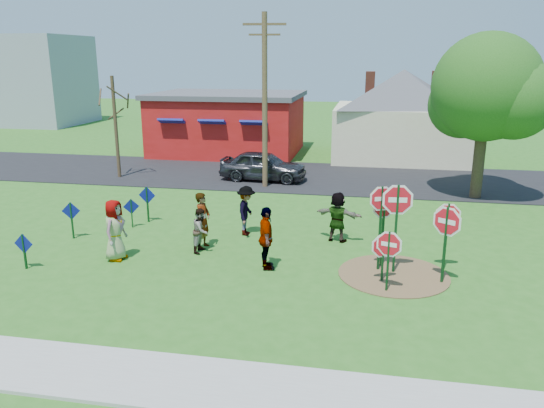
{
  "coord_description": "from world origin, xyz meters",
  "views": [
    {
      "loc": [
        3.61,
        -15.71,
        6.15
      ],
      "look_at": [
        0.64,
        0.39,
        1.58
      ],
      "focal_mm": 35.0,
      "sensor_mm": 36.0,
      "label": 1
    }
  ],
  "objects": [
    {
      "name": "suv",
      "position": [
        -1.63,
        10.25,
        0.79
      ],
      "size": [
        4.5,
        2.06,
        1.5
      ],
      "primitive_type": "imported",
      "rotation": [
        0.0,
        0.0,
        1.5
      ],
      "color": "#333339",
      "rests_on": "road"
    },
    {
      "name": "utility_pole",
      "position": [
        -1.28,
        8.92,
        4.25
      ],
      "size": [
        1.98,
        0.33,
        8.08
      ],
      "rotation": [
        0.0,
        0.0,
        0.12
      ],
      "color": "#4C3823",
      "rests_on": "ground"
    },
    {
      "name": "leafy_tree",
      "position": [
        8.54,
        8.63,
        4.63
      ],
      "size": [
        5.06,
        4.62,
        7.19
      ],
      "color": "#382819",
      "rests_on": "ground"
    },
    {
      "name": "stop_sign_e",
      "position": [
        4.15,
        -1.5,
        0.98
      ],
      "size": [
        0.89,
        0.31,
        1.53
      ],
      "rotation": [
        0.0,
        0.0,
        0.32
      ],
      "color": "#103B1A",
      "rests_on": "ground"
    },
    {
      "name": "road",
      "position": [
        0.0,
        11.5,
        0.02
      ],
      "size": [
        120.0,
        7.5,
        0.04
      ],
      "primitive_type": "cube",
      "color": "black",
      "rests_on": "ground"
    },
    {
      "name": "stop_sign_f",
      "position": [
        5.81,
        -1.31,
        1.66
      ],
      "size": [
        0.95,
        0.63,
        2.37
      ],
      "rotation": [
        0.0,
        0.0,
        -0.58
      ],
      "color": "#103B1A",
      "rests_on": "ground"
    },
    {
      "name": "blue_diamond_a",
      "position": [
        -6.33,
        -2.5,
        0.67
      ],
      "size": [
        0.62,
        0.06,
        1.11
      ],
      "rotation": [
        0.0,
        0.0,
        -0.05
      ],
      "color": "#103B1A",
      "rests_on": "ground"
    },
    {
      "name": "person_e",
      "position": [
        0.76,
        -1.19,
        0.96
      ],
      "size": [
        0.76,
        1.21,
        1.92
      ],
      "primitive_type": "imported",
      "rotation": [
        0.0,
        0.0,
        1.85
      ],
      "color": "#4D2B5A",
      "rests_on": "ground"
    },
    {
      "name": "person_d",
      "position": [
        -0.54,
        1.79,
        0.89
      ],
      "size": [
        0.68,
        1.16,
        1.78
      ],
      "primitive_type": "imported",
      "rotation": [
        0.0,
        0.0,
        1.59
      ],
      "color": "#2F2F34",
      "rests_on": "ground"
    },
    {
      "name": "person_c",
      "position": [
        -1.59,
        -0.14,
        0.73
      ],
      "size": [
        0.63,
        0.77,
        1.46
      ],
      "primitive_type": "imported",
      "rotation": [
        0.0,
        0.0,
        1.46
      ],
      "color": "#9A5D35",
      "rests_on": "ground"
    },
    {
      "name": "stop_sign_d",
      "position": [
        5.97,
        -0.31,
        1.54
      ],
      "size": [
        1.0,
        0.07,
        2.19
      ],
      "rotation": [
        0.0,
        0.0,
        0.04
      ],
      "color": "#103B1A",
      "rests_on": "ground"
    },
    {
      "name": "sidewalk",
      "position": [
        0.0,
        -7.2,
        0.04
      ],
      "size": [
        22.0,
        1.8,
        0.08
      ],
      "primitive_type": "cube",
      "color": "#9E9E99",
      "rests_on": "ground"
    },
    {
      "name": "stop_sign_a",
      "position": [
        4.27,
        -2.15,
        1.23
      ],
      "size": [
        0.91,
        0.31,
        1.83
      ],
      "rotation": [
        0.0,
        0.0,
        -0.32
      ],
      "color": "#103B1A",
      "rests_on": "ground"
    },
    {
      "name": "cream_house",
      "position": [
        5.5,
        18.0,
        2.92
      ],
      "size": [
        9.4,
        9.4,
        6.5
      ],
      "color": "beige",
      "rests_on": "ground"
    },
    {
      "name": "bare_tree_west",
      "position": [
        -9.22,
        9.6,
        3.38
      ],
      "size": [
        1.8,
        1.8,
        5.22
      ],
      "color": "#382819",
      "rests_on": "ground"
    },
    {
      "name": "person_b",
      "position": [
        -1.65,
        0.25,
        0.94
      ],
      "size": [
        0.53,
        0.74,
        1.88
      ],
      "primitive_type": "imported",
      "rotation": [
        0.0,
        0.0,
        1.45
      ],
      "color": "#21726F",
      "rests_on": "ground"
    },
    {
      "name": "dirt_patch",
      "position": [
        4.5,
        -1.0,
        0.01
      ],
      "size": [
        3.2,
        3.2,
        0.03
      ],
      "primitive_type": "cylinder",
      "color": "brown",
      "rests_on": "ground"
    },
    {
      "name": "ground",
      "position": [
        0.0,
        0.0,
        0.0
      ],
      "size": [
        120.0,
        120.0,
        0.0
      ],
      "primitive_type": "plane",
      "color": "#28631C",
      "rests_on": "ground"
    },
    {
      "name": "person_f",
      "position": [
        2.68,
        1.68,
        0.87
      ],
      "size": [
        1.7,
        0.93,
        1.75
      ],
      "primitive_type": "imported",
      "rotation": [
        0.0,
        0.0,
        2.87
      ],
      "color": "#1D552C",
      "rests_on": "ground"
    },
    {
      "name": "blue_diamond_c",
      "position": [
        -4.91,
        1.82,
        0.68
      ],
      "size": [
        0.54,
        0.25,
        1.1
      ],
      "rotation": [
        0.0,
        0.0,
        0.41
      ],
      "color": "#103B1A",
      "rests_on": "ground"
    },
    {
      "name": "blue_diamond_b",
      "position": [
        -6.41,
        0.28,
        0.82
      ],
      "size": [
        0.62,
        0.16,
        1.32
      ],
      "rotation": [
        0.0,
        0.0,
        0.23
      ],
      "color": "#103B1A",
      "rests_on": "ground"
    },
    {
      "name": "stop_sign_g",
      "position": [
        4.14,
        -0.36,
        1.69
      ],
      "size": [
        0.9,
        0.59,
        2.44
      ],
      "rotation": [
        0.0,
        0.0,
        0.58
      ],
      "color": "#103B1A",
      "rests_on": "ground"
    },
    {
      "name": "red_building",
      "position": [
        -5.5,
        17.99,
        1.97
      ],
      "size": [
        9.4,
        7.69,
        3.9
      ],
      "color": "#A01310",
      "rests_on": "ground"
    },
    {
      "name": "stop_sign_b",
      "position": [
        4.05,
        -0.68,
        1.96
      ],
      "size": [
        0.93,
        0.37,
        2.7
      ],
      "rotation": [
        0.0,
        0.0,
        0.37
      ],
      "color": "#103B1A",
      "rests_on": "ground"
    },
    {
      "name": "person_a",
      "position": [
        -4.0,
        -1.29,
        0.97
      ],
      "size": [
        0.68,
        0.99,
        1.93
      ],
      "primitive_type": "imported",
      "rotation": [
        0.0,
        0.0,
        1.5
      ],
      "color": "#464C8D",
      "rests_on": "ground"
    },
    {
      "name": "distant_building",
      "position": [
        -28.0,
        30.0,
        4.0
      ],
      "size": [
        10.0,
        8.0,
        8.0
      ],
      "primitive_type": "cube",
      "color": "#8C939E",
      "rests_on": "ground"
    },
    {
      "name": "blue_diamond_d",
      "position": [
        -4.6,
        2.58,
        0.87
      ],
      "size": [
        0.68,
        0.07,
        1.4
      ],
      "rotation": [
        0.0,
        0.0,
        -0.05
      ],
      "color": "#103B1A",
      "rests_on": "ground"
    },
    {
      "name": "stop_sign_c",
      "position": [
        4.49,
        -0.79,
        1.96
      ],
      "size": [
        1.19,
        0.12,
        2.82
      ],
      "rotation": [
        0.0,
        0.0,
        0.08
      ],
      "color": "#103B1A",
      "rests_on": "ground"
    }
  ]
}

